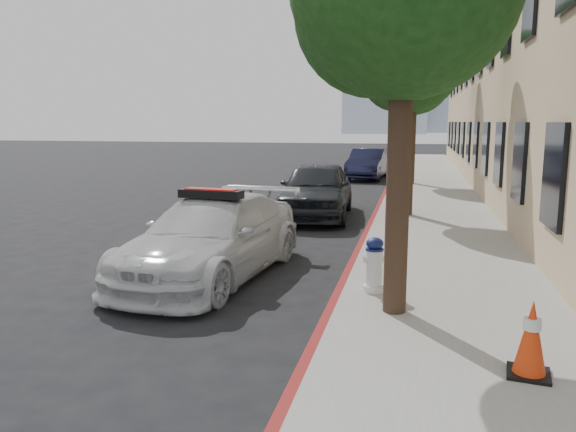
% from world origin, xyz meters
% --- Properties ---
extents(ground, '(120.00, 120.00, 0.00)m').
position_xyz_m(ground, '(0.00, 0.00, 0.00)').
color(ground, black).
rests_on(ground, ground).
extents(sidewalk, '(3.20, 50.00, 0.15)m').
position_xyz_m(sidewalk, '(3.60, 10.00, 0.07)').
color(sidewalk, gray).
rests_on(sidewalk, ground).
extents(curb_strip, '(0.12, 50.00, 0.15)m').
position_xyz_m(curb_strip, '(2.06, 10.00, 0.07)').
color(curb_strip, maroon).
rests_on(curb_strip, ground).
extents(tower_right, '(14.00, 14.00, 44.00)m').
position_xyz_m(tower_right, '(9.00, 135.00, 22.00)').
color(tower_right, '#9EA8B7').
rests_on(tower_right, ground).
extents(tree_mid, '(2.77, 2.64, 5.43)m').
position_xyz_m(tree_mid, '(2.93, 5.99, 4.16)').
color(tree_mid, black).
rests_on(tree_mid, sidewalk).
extents(tree_far, '(3.10, 3.00, 5.81)m').
position_xyz_m(tree_far, '(2.93, 13.99, 4.39)').
color(tree_far, black).
rests_on(tree_far, sidewalk).
extents(police_car, '(2.42, 4.87, 1.51)m').
position_xyz_m(police_car, '(-0.21, -0.43, 0.68)').
color(police_car, silver).
rests_on(police_car, ground).
extents(parked_car_mid, '(2.12, 4.65, 1.55)m').
position_xyz_m(parked_car_mid, '(0.45, 5.95, 0.77)').
color(parked_car_mid, black).
rests_on(parked_car_mid, ground).
extents(parked_car_far, '(1.75, 4.28, 1.38)m').
position_xyz_m(parked_car_far, '(0.93, 16.86, 0.69)').
color(parked_car_far, black).
rests_on(parked_car_far, ground).
extents(fire_hydrant, '(0.34, 0.31, 0.81)m').
position_xyz_m(fire_hydrant, '(2.57, -1.19, 0.54)').
color(fire_hydrant, silver).
rests_on(fire_hydrant, sidewalk).
extents(traffic_cone, '(0.46, 0.46, 0.77)m').
position_xyz_m(traffic_cone, '(4.27, -3.63, 0.53)').
color(traffic_cone, black).
rests_on(traffic_cone, sidewalk).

